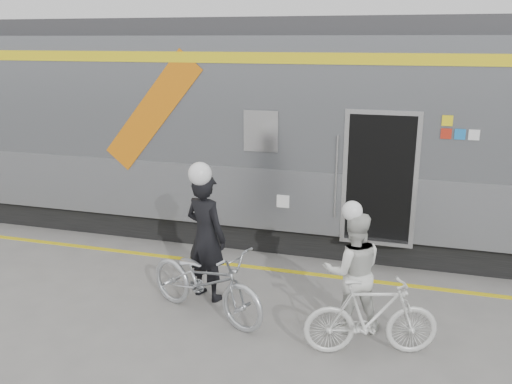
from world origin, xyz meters
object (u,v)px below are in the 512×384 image
at_px(woman, 353,272).
at_px(bicycle_right, 371,317).
at_px(man, 206,237).
at_px(bicycle_left, 206,281).

xyz_separation_m(woman, bicycle_right, (0.30, -0.55, -0.32)).
bearing_deg(man, bicycle_left, 131.44).
bearing_deg(bicycle_right, bicycle_left, 65.46).
bearing_deg(bicycle_left, bicycle_right, -76.52).
height_order(bicycle_left, bicycle_right, bicycle_left).
height_order(man, woman, man).
bearing_deg(woman, man, -24.90).
bearing_deg(man, woman, -166.88).
bearing_deg(bicycle_left, man, 41.44).
bearing_deg(bicycle_right, woman, 12.05).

